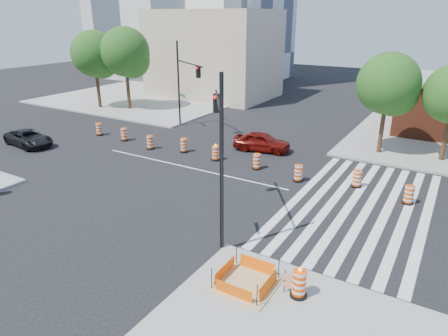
{
  "coord_description": "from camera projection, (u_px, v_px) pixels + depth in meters",
  "views": [
    {
      "loc": [
        14.57,
        -19.81,
        9.37
      ],
      "look_at": [
        3.87,
        -2.01,
        1.4
      ],
      "focal_mm": 32.0,
      "sensor_mm": 36.0,
      "label": 1
    }
  ],
  "objects": [
    {
      "name": "tree_north_a",
      "position": [
        95.0,
        57.0,
        41.03
      ],
      "size": [
        4.72,
        4.72,
        8.02
      ],
      "color": "#382314",
      "rests_on": "ground"
    },
    {
      "name": "beige_midrise",
      "position": [
        214.0,
        54.0,
        47.8
      ],
      "size": [
        14.0,
        10.0,
        10.0
      ],
      "primitive_type": "cube",
      "color": "#C2B094",
      "rests_on": "ground"
    },
    {
      "name": "sidewalk_nw",
      "position": [
        156.0,
        96.0,
        49.25
      ],
      "size": [
        22.0,
        22.0,
        0.15
      ],
      "primitive_type": "cube",
      "color": "gray",
      "rests_on": "ground"
    },
    {
      "name": "dark_suv",
      "position": [
        28.0,
        138.0,
        30.43
      ],
      "size": [
        4.58,
        2.48,
        1.22
      ],
      "primitive_type": "imported",
      "rotation": [
        0.0,
        0.0,
        1.46
      ],
      "color": "black",
      "rests_on": "ground"
    },
    {
      "name": "median_drum_5",
      "position": [
        257.0,
        162.0,
        25.84
      ],
      "size": [
        0.6,
        0.6,
        1.02
      ],
      "color": "black",
      "rests_on": "ground"
    },
    {
      "name": "median_drum_2",
      "position": [
        150.0,
        143.0,
        29.71
      ],
      "size": [
        0.6,
        0.6,
        1.02
      ],
      "color": "black",
      "rests_on": "ground"
    },
    {
      "name": "crosswalk_east",
      "position": [
        359.0,
        206.0,
        20.94
      ],
      "size": [
        6.75,
        13.5,
        0.01
      ],
      "color": "silver",
      "rests_on": "ground"
    },
    {
      "name": "lane_centerline",
      "position": [
        189.0,
        168.0,
        26.21
      ],
      "size": [
        14.0,
        0.12,
        0.01
      ],
      "primitive_type": "cube",
      "color": "silver",
      "rests_on": "ground"
    },
    {
      "name": "median_drum_4",
      "position": [
        216.0,
        153.0,
        27.39
      ],
      "size": [
        0.6,
        0.6,
        1.18
      ],
      "color": "black",
      "rests_on": "ground"
    },
    {
      "name": "red_coupe",
      "position": [
        262.0,
        142.0,
        29.22
      ],
      "size": [
        4.37,
        2.37,
        1.41
      ],
      "primitive_type": "imported",
      "rotation": [
        0.0,
        0.0,
        1.75
      ],
      "color": "#610B08",
      "rests_on": "ground"
    },
    {
      "name": "signal_pole_nw",
      "position": [
        184.0,
        78.0,
        33.48
      ],
      "size": [
        4.66,
        3.07,
        7.22
      ],
      "rotation": [
        0.0,
        0.0,
        -0.57
      ],
      "color": "black",
      "rests_on": "ground"
    },
    {
      "name": "median_drum_7",
      "position": [
        357.0,
        179.0,
        23.12
      ],
      "size": [
        0.6,
        0.6,
        1.02
      ],
      "color": "black",
      "rests_on": "ground"
    },
    {
      "name": "pit_drum",
      "position": [
        299.0,
        284.0,
        13.82
      ],
      "size": [
        0.6,
        0.6,
        1.19
      ],
      "color": "black",
      "rests_on": "ground"
    },
    {
      "name": "tree_north_b",
      "position": [
        126.0,
        55.0,
        40.27
      ],
      "size": [
        4.94,
        4.94,
        8.4
      ],
      "color": "#382314",
      "rests_on": "ground"
    },
    {
      "name": "tree_north_c",
      "position": [
        389.0,
        87.0,
        27.11
      ],
      "size": [
        4.2,
        4.2,
        7.14
      ],
      "color": "#382314",
      "rests_on": "ground"
    },
    {
      "name": "barricade",
      "position": [
        294.0,
        283.0,
        13.87
      ],
      "size": [
        0.79,
        0.06,
        0.93
      ],
      "rotation": [
        0.0,
        0.0,
        0.03
      ],
      "color": "#EA4604",
      "rests_on": "ground"
    },
    {
      "name": "median_drum_8",
      "position": [
        409.0,
        195.0,
        21.04
      ],
      "size": [
        0.6,
        0.6,
        1.02
      ],
      "color": "black",
      "rests_on": "ground"
    },
    {
      "name": "median_drum_3",
      "position": [
        184.0,
        146.0,
        29.03
      ],
      "size": [
        0.6,
        0.6,
        1.02
      ],
      "color": "black",
      "rests_on": "ground"
    },
    {
      "name": "excavation_pit",
      "position": [
        246.0,
        282.0,
        14.6
      ],
      "size": [
        2.2,
        2.2,
        0.9
      ],
      "color": "tan",
      "rests_on": "ground"
    },
    {
      "name": "signal_pole_se",
      "position": [
        220.0,
        139.0,
        16.84
      ],
      "size": [
        3.21,
        4.65,
        7.31
      ],
      "rotation": [
        0.0,
        0.0,
        2.17
      ],
      "color": "black",
      "rests_on": "ground"
    },
    {
      "name": "median_drum_6",
      "position": [
        298.0,
        174.0,
        23.92
      ],
      "size": [
        0.6,
        0.6,
        1.02
      ],
      "color": "black",
      "rests_on": "ground"
    },
    {
      "name": "median_drum_0",
      "position": [
        99.0,
        130.0,
        33.15
      ],
      "size": [
        0.6,
        0.6,
        1.02
      ],
      "color": "black",
      "rests_on": "ground"
    },
    {
      "name": "median_drum_1",
      "position": [
        124.0,
        135.0,
        31.69
      ],
      "size": [
        0.6,
        0.6,
        1.02
      ],
      "color": "black",
      "rests_on": "ground"
    },
    {
      "name": "ground",
      "position": [
        189.0,
        168.0,
        26.21
      ],
      "size": [
        120.0,
        120.0,
        0.0
      ],
      "primitive_type": "plane",
      "color": "black",
      "rests_on": "ground"
    }
  ]
}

